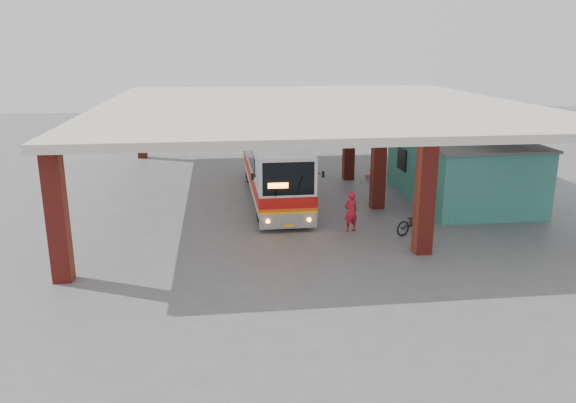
% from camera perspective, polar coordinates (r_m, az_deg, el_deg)
% --- Properties ---
extents(ground, '(90.00, 90.00, 0.00)m').
position_cam_1_polar(ground, '(23.42, 3.92, -2.92)').
color(ground, '#515154').
rests_on(ground, ground).
extents(brick_columns, '(20.10, 21.60, 4.35)m').
position_cam_1_polar(brick_columns, '(27.89, 4.93, 4.69)').
color(brick_columns, maroon).
rests_on(brick_columns, ground).
extents(canopy_roof, '(21.00, 23.00, 0.30)m').
position_cam_1_polar(canopy_roof, '(28.84, 2.59, 9.76)').
color(canopy_roof, beige).
rests_on(canopy_roof, brick_columns).
extents(shop_building, '(5.20, 8.20, 3.11)m').
position_cam_1_polar(shop_building, '(28.97, 17.16, 3.22)').
color(shop_building, '#2F766B').
rests_on(shop_building, ground).
extents(coach_bus, '(2.46, 11.41, 3.31)m').
position_cam_1_polar(coach_bus, '(27.97, -1.46, 3.67)').
color(coach_bus, silver).
rests_on(coach_bus, ground).
extents(motorcycle, '(1.98, 1.35, 0.99)m').
position_cam_1_polar(motorcycle, '(23.39, 12.74, -2.04)').
color(motorcycle, black).
rests_on(motorcycle, ground).
extents(pedestrian, '(0.72, 0.58, 1.69)m').
position_cam_1_polar(pedestrian, '(23.12, 6.40, -1.03)').
color(pedestrian, '#B51627').
rests_on(pedestrian, ground).
extents(red_chair, '(0.45, 0.45, 0.80)m').
position_cam_1_polar(red_chair, '(32.46, 8.46, 2.87)').
color(red_chair, red).
rests_on(red_chair, ground).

